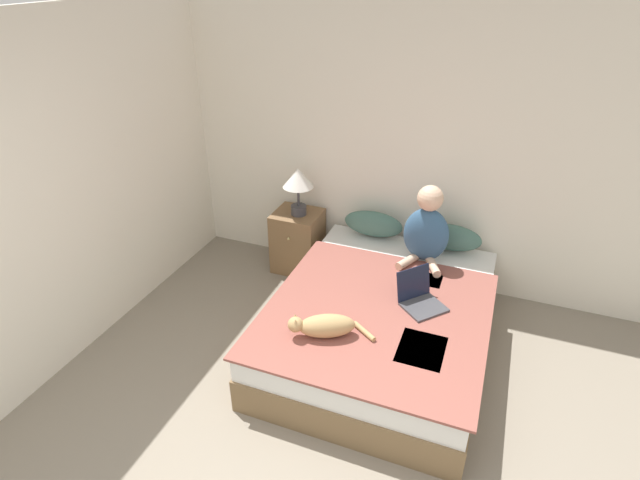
# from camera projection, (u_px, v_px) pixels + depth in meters

# --- Properties ---
(wall_back) EXTENTS (5.34, 0.05, 2.55)m
(wall_back) POSITION_uv_depth(u_px,v_px,m) (413.00, 153.00, 4.45)
(wall_back) COLOR silver
(wall_back) RESTS_ON ground_plane
(wall_side) EXTENTS (0.05, 4.16, 2.55)m
(wall_side) POSITION_uv_depth(u_px,v_px,m) (87.00, 185.00, 3.84)
(wall_side) COLOR silver
(wall_side) RESTS_ON ground_plane
(bed) EXTENTS (1.63, 2.12, 0.48)m
(bed) POSITION_uv_depth(u_px,v_px,m) (382.00, 322.00, 4.02)
(bed) COLOR brown
(bed) RESTS_ON ground_plane
(pillow_near) EXTENTS (0.56, 0.20, 0.24)m
(pillow_near) POSITION_uv_depth(u_px,v_px,m) (373.00, 224.00, 4.71)
(pillow_near) COLOR #42665B
(pillow_near) RESTS_ON bed
(pillow_far) EXTENTS (0.56, 0.20, 0.24)m
(pillow_far) POSITION_uv_depth(u_px,v_px,m) (450.00, 237.00, 4.48)
(pillow_far) COLOR #42665B
(pillow_far) RESTS_ON bed
(person_sitting) EXTENTS (0.39, 0.38, 0.70)m
(person_sitting) POSITION_uv_depth(u_px,v_px,m) (426.00, 229.00, 4.24)
(person_sitting) COLOR #33567A
(person_sitting) RESTS_ON bed
(cat_tabby) EXTENTS (0.59, 0.35, 0.17)m
(cat_tabby) POSITION_uv_depth(u_px,v_px,m) (324.00, 326.00, 3.46)
(cat_tabby) COLOR tan
(cat_tabby) RESTS_ON bed
(laptop_open) EXTENTS (0.43, 0.43, 0.26)m
(laptop_open) POSITION_uv_depth(u_px,v_px,m) (420.00, 298.00, 3.79)
(laptop_open) COLOR #424247
(laptop_open) RESTS_ON bed
(nightstand) EXTENTS (0.45, 0.43, 0.63)m
(nightstand) POSITION_uv_depth(u_px,v_px,m) (298.00, 241.00, 5.02)
(nightstand) COLOR brown
(nightstand) RESTS_ON ground_plane
(table_lamp) EXTENTS (0.29, 0.29, 0.47)m
(table_lamp) POSITION_uv_depth(u_px,v_px,m) (298.00, 181.00, 4.67)
(table_lamp) COLOR #38383D
(table_lamp) RESTS_ON nightstand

